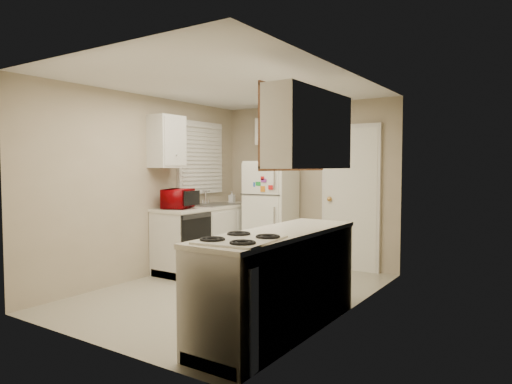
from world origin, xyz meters
The scene contains 19 objects.
floor centered at (0.00, 0.00, 0.00)m, with size 3.80×3.80×0.00m, color beige.
ceiling centered at (0.00, 0.00, 2.40)m, with size 3.80×3.80×0.00m, color white.
wall_left centered at (-1.40, 0.00, 1.20)m, with size 3.80×3.80×0.00m, color tan.
wall_right centered at (1.40, 0.00, 1.20)m, with size 3.80×3.80×0.00m, color tan.
wall_back centered at (0.00, 1.90, 1.20)m, with size 2.80×2.80×0.00m, color tan.
wall_front centered at (0.00, -1.90, 1.20)m, with size 2.80×2.80×0.00m, color tan.
left_counter centered at (-1.10, 0.90, 0.45)m, with size 0.60×1.80×0.90m, color silver.
dishwasher centered at (-0.81, 0.30, 0.49)m, with size 0.03×0.58×0.72m, color black.
sink centered at (-1.10, 1.05, 0.86)m, with size 0.54×0.74×0.16m, color gray.
microwave centered at (-1.15, 0.32, 1.05)m, with size 0.26×0.48×0.32m, color #870106.
soap_bottle centered at (-1.15, 1.54, 1.00)m, with size 0.08×0.08×0.18m, color silver.
window_blinds centered at (-1.36, 1.05, 1.60)m, with size 0.10×0.98×1.08m, color silver.
upper_cabinet_left centered at (-1.25, 0.22, 1.80)m, with size 0.30×0.45×0.70m, color silver.
refrigerator centered at (-0.41, 1.53, 0.77)m, with size 0.64×0.62×1.55m, color white.
cabinet_over_fridge centered at (-0.40, 1.75, 2.00)m, with size 0.70×0.30×0.40m, color silver.
interior_door centered at (0.70, 1.86, 1.02)m, with size 0.86×0.06×2.08m, color white.
right_counter centered at (1.10, -0.80, 0.45)m, with size 0.60×2.00×0.90m, color silver.
stove centered at (1.12, -1.40, 0.39)m, with size 0.52×0.64×0.78m, color white.
upper_cabinet_right centered at (1.25, -0.50, 1.80)m, with size 0.30×1.20×0.70m, color silver.
Camera 1 is at (3.14, -4.23, 1.47)m, focal length 32.00 mm.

